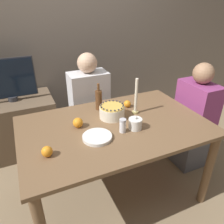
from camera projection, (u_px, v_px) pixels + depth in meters
name	position (u px, v px, depth m)	size (l,w,h in m)	color
ground_plane	(114.00, 191.00, 2.12)	(12.00, 12.00, 0.00)	#8C7556
wall_behind	(66.00, 31.00, 2.63)	(8.00, 0.05, 2.60)	slate
dining_table	(115.00, 136.00, 1.81)	(1.50, 0.95, 0.76)	brown
cake	(112.00, 112.00, 1.84)	(0.21, 0.21, 0.12)	#EFE5CC
sugar_bowl	(135.00, 124.00, 1.69)	(0.11, 0.11, 0.11)	white
sugar_shaker	(123.00, 126.00, 1.64)	(0.05, 0.05, 0.11)	white
plate_stack	(97.00, 137.00, 1.58)	(0.22, 0.22, 0.02)	white
candle	(136.00, 99.00, 1.87)	(0.05, 0.05, 0.32)	tan
bottle	(99.00, 100.00, 1.96)	(0.06, 0.06, 0.25)	brown
orange_fruit_0	(78.00, 123.00, 1.71)	(0.08, 0.08, 0.08)	orange
orange_fruit_1	(127.00, 104.00, 2.02)	(0.07, 0.07, 0.07)	orange
orange_fruit_2	(47.00, 151.00, 1.40)	(0.07, 0.07, 0.07)	orange
person_man_blue_shirt	(90.00, 114.00, 2.42)	(0.40, 0.34, 1.19)	#2D2D38
person_woman_floral	(193.00, 124.00, 2.29)	(0.34, 0.40, 1.14)	#595960
side_cabinet	(19.00, 126.00, 2.57)	(0.82, 0.55, 0.65)	brown
tv_monitor	(8.00, 80.00, 2.30)	(0.55, 0.10, 0.47)	#2D2D33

